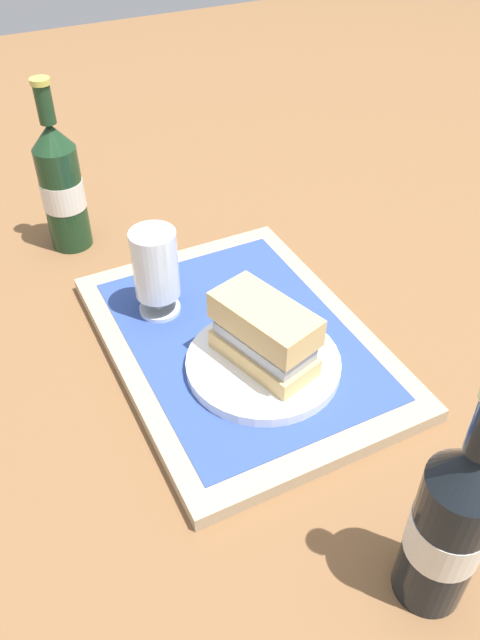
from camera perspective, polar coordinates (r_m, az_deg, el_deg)
The scene contains 8 objects.
ground_plane at distance 0.84m, azimuth -0.00°, elevation -2.59°, with size 3.00×3.00×0.00m, color brown.
tray at distance 0.83m, azimuth -0.00°, elevation -2.09°, with size 0.44×0.32×0.02m, color tan.
placemat at distance 0.82m, azimuth -0.00°, elevation -1.55°, with size 0.38×0.27×0.00m, color #2D4793.
plate at distance 0.78m, azimuth 2.32°, elevation -3.89°, with size 0.19×0.19×0.01m, color white.
sandwich at distance 0.75m, azimuth 2.24°, elevation -1.01°, with size 0.14×0.10×0.08m.
beer_glass at distance 0.83m, azimuth -7.61°, elevation 4.56°, with size 0.06×0.06×0.12m.
beer_bottle at distance 1.01m, azimuth -15.82°, elevation 11.59°, with size 0.07×0.07×0.27m.
second_bottle at distance 0.58m, azimuth 18.39°, elevation -17.11°, with size 0.07×0.07×0.27m.
Camera 1 is at (-0.54, 0.27, 0.57)m, focal length 35.46 mm.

